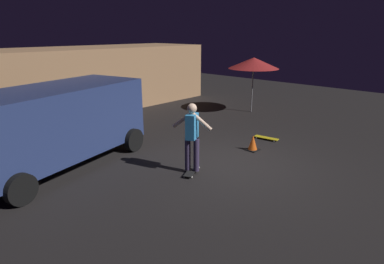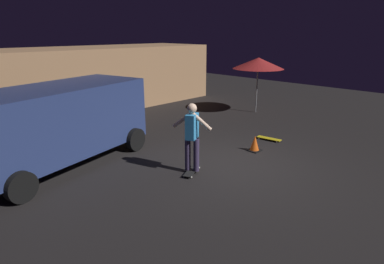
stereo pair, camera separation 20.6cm
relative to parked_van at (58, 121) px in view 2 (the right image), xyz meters
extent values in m
plane|color=black|center=(3.09, -3.28, -1.16)|extent=(28.00, 28.00, 0.00)
cube|color=#AD7F56|center=(4.26, 5.42, 0.17)|extent=(10.71, 3.53, 2.67)
cube|color=navy|center=(0.01, 0.00, 0.02)|extent=(4.92, 2.93, 1.70)
cylinder|color=black|center=(-1.46, -1.37, -0.83)|extent=(0.69, 0.37, 0.66)
cylinder|color=black|center=(1.94, -0.55, -0.83)|extent=(0.69, 0.37, 0.66)
cylinder|color=black|center=(1.48, 1.38, -0.83)|extent=(0.69, 0.37, 0.66)
cylinder|color=slate|center=(8.35, -0.39, -0.06)|extent=(0.05, 0.05, 2.20)
cone|color=#A52626|center=(8.35, -0.39, 0.91)|extent=(2.10, 2.10, 0.45)
cube|color=black|center=(1.98, -2.84, -1.10)|extent=(0.79, 0.52, 0.02)
sphere|color=silver|center=(2.21, -2.63, -1.13)|extent=(0.05, 0.05, 0.05)
sphere|color=silver|center=(2.28, -2.79, -1.13)|extent=(0.05, 0.05, 0.05)
sphere|color=silver|center=(1.67, -2.89, -1.13)|extent=(0.05, 0.05, 0.05)
sphere|color=silver|center=(1.74, -3.05, -1.13)|extent=(0.05, 0.05, 0.05)
cube|color=gold|center=(5.47, -2.85, -1.10)|extent=(0.31, 0.80, 0.02)
sphere|color=silver|center=(5.34, -2.56, -1.13)|extent=(0.05, 0.05, 0.05)
sphere|color=silver|center=(5.51, -2.54, -1.13)|extent=(0.05, 0.05, 0.05)
sphere|color=silver|center=(5.43, -3.16, -1.13)|extent=(0.05, 0.05, 0.05)
sphere|color=silver|center=(5.60, -3.13, -1.13)|extent=(0.05, 0.05, 0.05)
cylinder|color=#382D4C|center=(1.93, -2.74, -0.68)|extent=(0.14, 0.14, 0.82)
cylinder|color=#382D4C|center=(2.02, -2.94, -0.68)|extent=(0.14, 0.14, 0.82)
cube|color=#338CCC|center=(1.98, -2.84, 0.03)|extent=(0.44, 0.36, 0.60)
sphere|color=beige|center=(1.98, -2.84, 0.46)|extent=(0.23, 0.23, 0.23)
cylinder|color=beige|center=(1.88, -2.64, 0.18)|extent=(0.31, 0.53, 0.46)
cylinder|color=beige|center=(2.07, -3.04, 0.18)|extent=(0.31, 0.53, 0.46)
cube|color=black|center=(4.34, -3.06, -1.15)|extent=(0.34, 0.34, 0.03)
cone|color=#EA5914|center=(4.34, -3.06, -0.93)|extent=(0.28, 0.28, 0.46)
camera|label=1|loc=(-3.36, -7.82, 2.17)|focal=30.23mm
camera|label=2|loc=(-3.21, -7.97, 2.17)|focal=30.23mm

